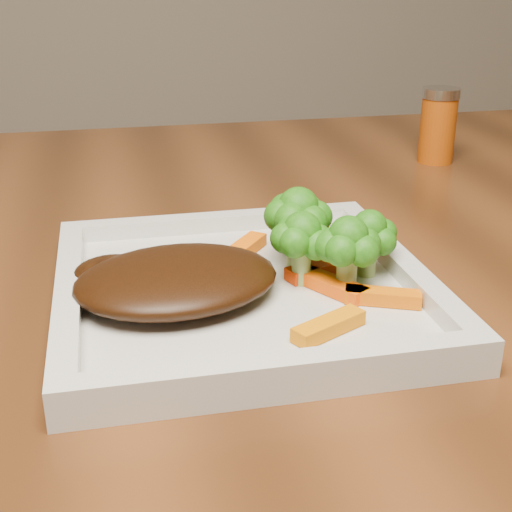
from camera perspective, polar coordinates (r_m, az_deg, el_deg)
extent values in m
cube|color=silver|center=(0.53, -1.05, -3.15)|extent=(0.27, 0.27, 0.01)
ellipsoid|color=black|center=(0.51, -6.36, -1.87)|extent=(0.16, 0.14, 0.03)
cube|color=orange|center=(0.47, 5.84, -5.61)|extent=(0.06, 0.04, 0.01)
cube|color=#DF6203|center=(0.51, 10.14, -3.23)|extent=(0.05, 0.03, 0.01)
cube|color=#DB3B03|center=(0.59, 7.38, 0.38)|extent=(0.05, 0.02, 0.01)
cube|color=#FA6604|center=(0.59, -1.01, 0.58)|extent=(0.05, 0.05, 0.01)
cube|color=#FF5504|center=(0.53, 5.88, -2.25)|extent=(0.05, 0.06, 0.01)
cube|color=red|center=(0.55, 5.18, -1.03)|extent=(0.06, 0.03, 0.01)
cylinder|color=#A34209|center=(0.92, 14.36, 10.08)|extent=(0.06, 0.06, 0.09)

